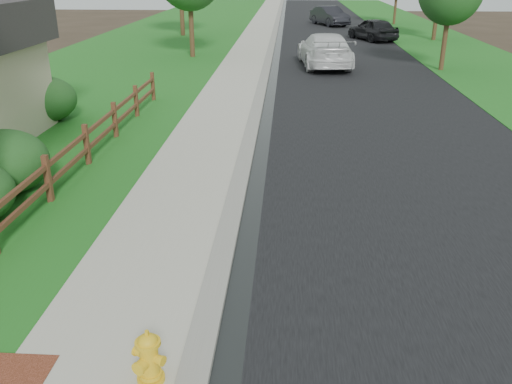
# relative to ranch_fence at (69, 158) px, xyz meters

# --- Properties ---
(ground) EXTENTS (120.00, 120.00, 0.00)m
(ground) POSITION_rel_ranch_fence_xyz_m (3.60, -6.40, -0.62)
(ground) COLOR #33281B
(road) EXTENTS (8.00, 90.00, 0.02)m
(road) POSITION_rel_ranch_fence_xyz_m (8.20, 28.60, -0.61)
(road) COLOR black
(road) RESTS_ON ground
(curb) EXTENTS (0.40, 90.00, 0.12)m
(curb) POSITION_rel_ranch_fence_xyz_m (4.00, 28.60, -0.56)
(curb) COLOR gray
(curb) RESTS_ON ground
(wet_gutter) EXTENTS (0.50, 90.00, 0.00)m
(wet_gutter) POSITION_rel_ranch_fence_xyz_m (4.35, 28.60, -0.60)
(wet_gutter) COLOR black
(wet_gutter) RESTS_ON road
(sidewalk) EXTENTS (2.20, 90.00, 0.10)m
(sidewalk) POSITION_rel_ranch_fence_xyz_m (2.70, 28.60, -0.57)
(sidewalk) COLOR #ACA996
(sidewalk) RESTS_ON ground
(grass_strip) EXTENTS (1.60, 90.00, 0.06)m
(grass_strip) POSITION_rel_ranch_fence_xyz_m (0.80, 28.60, -0.59)
(grass_strip) COLOR #21631C
(grass_strip) RESTS_ON ground
(lawn_near) EXTENTS (9.00, 90.00, 0.04)m
(lawn_near) POSITION_rel_ranch_fence_xyz_m (-4.40, 28.60, -0.60)
(lawn_near) COLOR #21631C
(lawn_near) RESTS_ON ground
(verge_far) EXTENTS (6.00, 90.00, 0.04)m
(verge_far) POSITION_rel_ranch_fence_xyz_m (15.10, 28.60, -0.60)
(verge_far) COLOR #21631C
(verge_far) RESTS_ON ground
(ranch_fence) EXTENTS (0.12, 16.92, 1.10)m
(ranch_fence) POSITION_rel_ranch_fence_xyz_m (0.00, 0.00, 0.00)
(ranch_fence) COLOR #522A1B
(ranch_fence) RESTS_ON ground
(fire_hydrant) EXTENTS (0.48, 0.39, 0.74)m
(fire_hydrant) POSITION_rel_ranch_fence_xyz_m (3.50, -6.58, -0.18)
(fire_hydrant) COLOR yellow
(fire_hydrant) RESTS_ON sidewalk
(white_suv) EXTENTS (2.83, 5.89, 1.66)m
(white_suv) POSITION_rel_ranch_fence_xyz_m (6.91, 16.45, 0.23)
(white_suv) COLOR silver
(white_suv) RESTS_ON road
(dark_car_mid) EXTENTS (3.35, 4.71, 1.49)m
(dark_car_mid) POSITION_rel_ranch_fence_xyz_m (10.80, 27.08, 0.15)
(dark_car_mid) COLOR black
(dark_car_mid) RESTS_ON road
(dark_car_far) EXTENTS (3.36, 4.96, 1.55)m
(dark_car_far) POSITION_rel_ranch_fence_xyz_m (8.52, 37.05, 0.18)
(dark_car_far) COLOR black
(dark_car_far) RESTS_ON road
(shrub_c) EXTENTS (2.37, 2.37, 1.43)m
(shrub_c) POSITION_rel_ranch_fence_xyz_m (-1.24, -0.61, 0.10)
(shrub_c) COLOR #234B1B
(shrub_c) RESTS_ON ground
(shrub_d) EXTENTS (2.88, 2.88, 1.49)m
(shrub_d) POSITION_rel_ranch_fence_xyz_m (-2.90, 5.29, 0.13)
(shrub_d) COLOR #234B1B
(shrub_d) RESTS_ON ground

